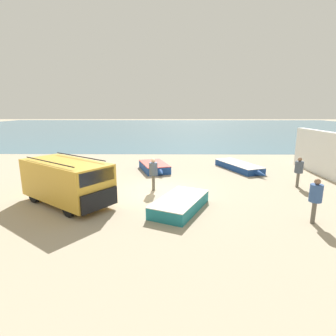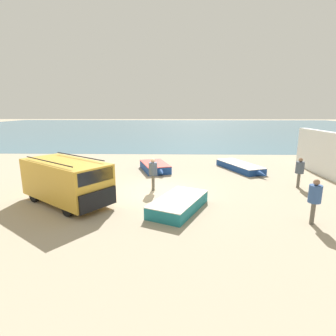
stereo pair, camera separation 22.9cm
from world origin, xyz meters
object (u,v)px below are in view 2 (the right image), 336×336
at_px(fisherman_2, 153,171).
at_px(parked_van, 66,180).
at_px(fishing_rowboat_1, 180,203).
at_px(fishing_rowboat_0, 241,167).
at_px(fisherman_1, 315,197).
at_px(fisherman_0, 300,170).
at_px(fishing_rowboat_2, 155,167).

bearing_deg(fisherman_2, parked_van, 24.05).
height_order(parked_van, fishing_rowboat_1, parked_van).
height_order(fishing_rowboat_0, fishing_rowboat_1, fishing_rowboat_1).
bearing_deg(fisherman_1, fisherman_0, -79.84).
height_order(fishing_rowboat_2, fisherman_0, fisherman_0).
bearing_deg(parked_van, fisherman_2, 64.61).
height_order(fishing_rowboat_0, fisherman_0, fisherman_0).
height_order(fishing_rowboat_0, fishing_rowboat_2, fishing_rowboat_2).
distance_m(parked_van, fishing_rowboat_0, 12.45).
bearing_deg(fishing_rowboat_2, fishing_rowboat_1, -5.50).
xyz_separation_m(fishing_rowboat_0, fisherman_2, (-6.12, -5.08, 0.84)).
bearing_deg(fishing_rowboat_1, fisherman_2, 52.17).
relative_size(fishing_rowboat_2, fisherman_1, 2.14).
bearing_deg(fishing_rowboat_1, parked_van, 108.28).
height_order(fishing_rowboat_0, fisherman_1, fisherman_1).
height_order(parked_van, fisherman_1, parked_van).
bearing_deg(parked_van, fishing_rowboat_2, 97.35).
bearing_deg(fishing_rowboat_0, fishing_rowboat_2, -107.98).
height_order(fishing_rowboat_2, fisherman_2, fisherman_2).
distance_m(fishing_rowboat_1, fishing_rowboat_2, 7.67).
xyz_separation_m(fishing_rowboat_2, fisherman_1, (6.92, -8.90, 0.81)).
bearing_deg(fisherman_0, fishing_rowboat_0, -33.82).
xyz_separation_m(fisherman_0, fisherman_1, (-1.70, -4.95, 0.05)).
distance_m(fisherman_0, fisherman_2, 8.41).
bearing_deg(fisherman_1, fisherman_2, -3.20).
bearing_deg(fishing_rowboat_0, parked_van, -75.96).
relative_size(fishing_rowboat_0, fisherman_2, 2.82).
bearing_deg(fishing_rowboat_0, fisherman_1, -18.17).
relative_size(fishing_rowboat_1, fisherman_1, 2.27).
height_order(fisherman_1, fisherman_2, fisherman_1).
bearing_deg(fisherman_1, fishing_rowboat_1, 13.99).
distance_m(fishing_rowboat_1, fisherman_1, 5.50).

